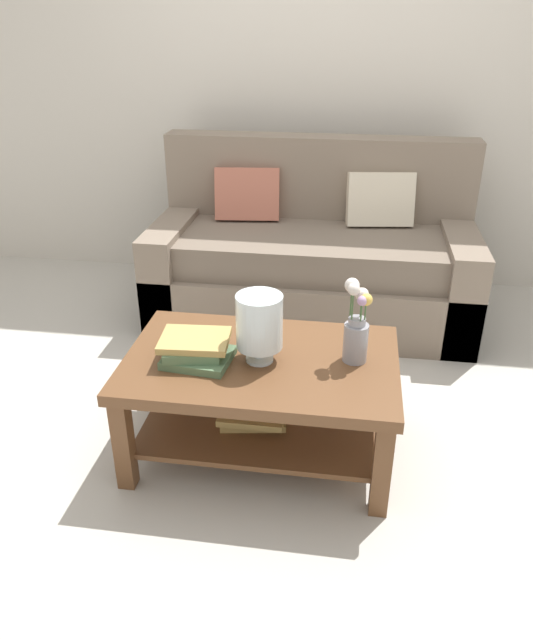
{
  "coord_description": "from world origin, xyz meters",
  "views": [
    {
      "loc": [
        0.33,
        -2.56,
        1.74
      ],
      "look_at": [
        -0.01,
        -0.3,
        0.57
      ],
      "focal_mm": 33.89,
      "sensor_mm": 36.0,
      "label": 1
    }
  ],
  "objects_px": {
    "book_stack_main": "(196,349)",
    "glass_hurricane_vase": "(259,323)",
    "couch": "(313,259)",
    "coffee_table": "(261,385)",
    "flower_pitcher": "(356,328)"
  },
  "relations": [
    {
      "from": "flower_pitcher",
      "to": "glass_hurricane_vase",
      "type": "bearing_deg",
      "value": -170.91
    },
    {
      "from": "couch",
      "to": "coffee_table",
      "type": "bearing_deg",
      "value": -94.22
    },
    {
      "from": "flower_pitcher",
      "to": "coffee_table",
      "type": "bearing_deg",
      "value": -173.55
    },
    {
      "from": "coffee_table",
      "to": "book_stack_main",
      "type": "distance_m",
      "value": 0.32
    },
    {
      "from": "book_stack_main",
      "to": "glass_hurricane_vase",
      "type": "distance_m",
      "value": 0.29
    },
    {
      "from": "book_stack_main",
      "to": "glass_hurricane_vase",
      "type": "relative_size",
      "value": 1.05
    },
    {
      "from": "couch",
      "to": "flower_pitcher",
      "type": "height_order",
      "value": "couch"
    },
    {
      "from": "couch",
      "to": "coffee_table",
      "type": "distance_m",
      "value": 1.42
    },
    {
      "from": "glass_hurricane_vase",
      "to": "flower_pitcher",
      "type": "height_order",
      "value": "flower_pitcher"
    },
    {
      "from": "couch",
      "to": "coffee_table",
      "type": "xyz_separation_m",
      "value": [
        -0.1,
        -1.42,
        -0.03
      ]
    },
    {
      "from": "glass_hurricane_vase",
      "to": "flower_pitcher",
      "type": "relative_size",
      "value": 0.82
    },
    {
      "from": "book_stack_main",
      "to": "flower_pitcher",
      "type": "xyz_separation_m",
      "value": [
        0.64,
        0.1,
        0.1
      ]
    },
    {
      "from": "glass_hurricane_vase",
      "to": "coffee_table",
      "type": "bearing_deg",
      "value": 84.92
    },
    {
      "from": "coffee_table",
      "to": "glass_hurricane_vase",
      "type": "height_order",
      "value": "glass_hurricane_vase"
    },
    {
      "from": "glass_hurricane_vase",
      "to": "book_stack_main",
      "type": "bearing_deg",
      "value": -171.91
    }
  ]
}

